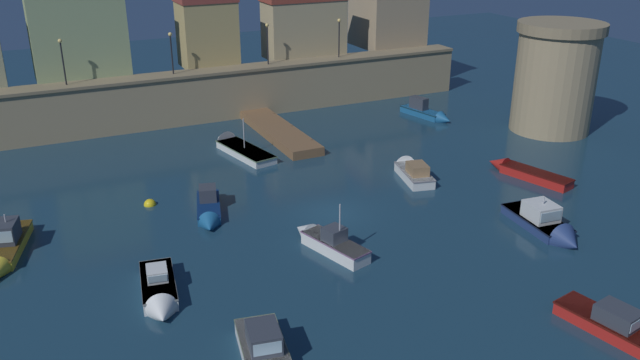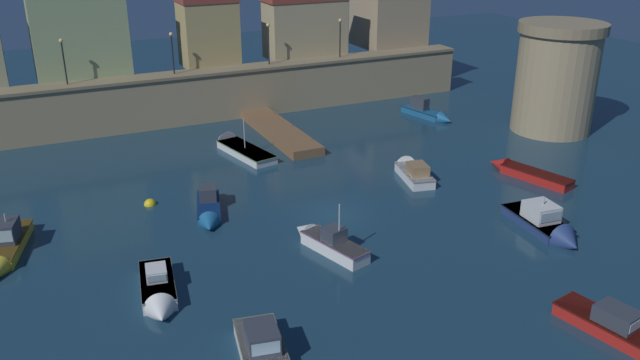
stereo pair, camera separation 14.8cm
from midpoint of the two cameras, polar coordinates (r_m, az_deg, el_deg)
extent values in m
plane|color=#19384C|center=(39.75, 1.20, -2.96)|extent=(125.57, 125.57, 0.00)
cube|color=#9E8966|center=(58.42, -8.54, 7.31)|extent=(47.44, 2.19, 4.08)
cube|color=#817053|center=(57.90, -8.67, 9.38)|extent=(47.44, 2.49, 0.24)
cube|color=#98AC76|center=(58.13, -20.15, 12.05)|extent=(7.39, 3.90, 7.61)
cube|color=tan|center=(60.09, -9.59, 12.40)|extent=(4.80, 3.54, 5.59)
cube|color=tan|center=(63.17, -1.23, 13.00)|extent=(7.47, 3.32, 5.19)
cube|color=tan|center=(68.79, 6.06, 13.78)|extent=(6.02, 5.82, 5.47)
cylinder|color=#9E8966|center=(57.14, 19.85, 7.96)|extent=(6.38, 6.38, 8.06)
cylinder|color=#867556|center=(56.30, 20.45, 12.31)|extent=(6.89, 6.89, 0.80)
cube|color=brown|center=(53.48, -3.44, 4.21)|extent=(2.57, 11.64, 0.69)
cylinder|color=brown|center=(57.33, -3.84, 5.46)|extent=(0.20, 0.20, 0.70)
cylinder|color=brown|center=(53.90, -2.30, 4.38)|extent=(0.20, 0.20, 0.70)
cylinder|color=brown|center=(50.54, -0.56, 3.15)|extent=(0.20, 0.20, 0.70)
cylinder|color=black|center=(55.35, -21.25, 9.39)|extent=(0.12, 0.12, 3.27)
sphere|color=#F9D172|center=(55.02, -21.51, 11.20)|extent=(0.32, 0.32, 0.32)
cylinder|color=black|center=(56.58, -12.60, 10.55)|extent=(0.12, 0.12, 3.13)
sphere|color=#F9D172|center=(56.27, -12.74, 12.25)|extent=(0.32, 0.32, 0.32)
cylinder|color=black|center=(58.99, -4.41, 11.56)|extent=(0.12, 0.12, 3.28)
sphere|color=#F9D172|center=(58.68, -4.47, 13.27)|extent=(0.32, 0.32, 0.32)
cylinder|color=black|center=(61.83, 1.82, 12.08)|extent=(0.12, 0.12, 3.22)
sphere|color=#F9D172|center=(61.54, 1.84, 13.69)|extent=(0.32, 0.32, 0.32)
cube|color=red|center=(46.81, 18.37, 0.31)|extent=(2.55, 5.07, 0.64)
cone|color=red|center=(48.31, 15.28, 1.36)|extent=(1.54, 1.65, 1.22)
cube|color=#520F0B|center=(46.71, 18.41, 0.63)|extent=(2.60, 5.17, 0.08)
cube|color=gold|center=(39.32, -25.20, -5.09)|extent=(2.54, 5.07, 0.59)
cube|color=brown|center=(39.21, -25.27, -4.76)|extent=(2.59, 5.17, 0.08)
cube|color=#333842|center=(38.97, -25.40, -3.99)|extent=(1.38, 1.85, 1.08)
cube|color=#99B7C6|center=(38.24, -25.70, -4.46)|extent=(0.88, 0.29, 0.65)
cylinder|color=#B2B2B7|center=(38.90, -25.45, -3.69)|extent=(0.08, 0.08, 1.52)
cube|color=white|center=(35.20, 1.40, -5.84)|extent=(2.36, 4.33, 0.74)
cone|color=white|center=(36.93, -1.34, -4.41)|extent=(1.48, 1.45, 1.20)
cube|color=#80527B|center=(35.05, 1.40, -5.37)|extent=(2.40, 4.42, 0.08)
cube|color=#333842|center=(34.91, 1.32, -4.72)|extent=(1.31, 1.28, 0.75)
cube|color=#99B7C6|center=(35.23, 0.76, -4.38)|extent=(0.94, 0.32, 0.45)
cylinder|color=#B2B2B7|center=(34.29, 1.81, -3.84)|extent=(0.08, 0.08, 2.26)
cube|color=navy|center=(40.19, 18.41, -3.45)|extent=(2.27, 4.65, 0.56)
cone|color=navy|center=(38.27, 20.93, -5.15)|extent=(1.86, 1.43, 1.74)
cube|color=black|center=(40.09, 18.45, -3.14)|extent=(2.32, 4.75, 0.08)
cube|color=silver|center=(39.70, 18.76, -2.60)|extent=(1.71, 1.91, 0.96)
cube|color=#99B7C6|center=(39.07, 19.54, -3.05)|extent=(1.38, 0.20, 0.57)
cylinder|color=#B2B2B7|center=(39.56, 18.86, -2.36)|extent=(0.08, 0.08, 1.40)
cube|color=white|center=(27.75, -4.87, -14.68)|extent=(2.49, 4.46, 0.68)
cube|color=#768258|center=(27.57, -4.89, -14.18)|extent=(2.53, 4.55, 0.08)
cube|color=#333842|center=(27.23, -4.90, -13.44)|extent=(1.55, 1.87, 0.89)
cube|color=#99B7C6|center=(26.53, -4.56, -14.39)|extent=(1.13, 0.26, 0.53)
cube|color=#195689|center=(59.48, 9.01, 5.79)|extent=(2.20, 4.45, 0.55)
cone|color=#195689|center=(57.76, 10.94, 5.16)|extent=(1.47, 1.44, 1.25)
cube|color=#0E2833|center=(59.41, 9.03, 6.01)|extent=(2.24, 4.54, 0.08)
cube|color=#333842|center=(59.58, 8.72, 6.63)|extent=(1.10, 1.80, 1.03)
cube|color=red|center=(31.69, 24.27, -11.71)|extent=(2.47, 5.29, 0.61)
cube|color=#4E110B|center=(31.55, 24.35, -11.30)|extent=(2.52, 5.39, 0.08)
cube|color=#333842|center=(31.33, 24.55, -10.72)|extent=(1.55, 1.93, 0.72)
cube|color=#99B7C6|center=(31.00, 25.94, -11.27)|extent=(1.12, 0.27, 0.43)
cube|color=white|center=(49.34, -6.34, 2.44)|extent=(2.93, 6.01, 0.57)
cone|color=white|center=(52.25, -8.35, 3.49)|extent=(1.96, 1.72, 1.71)
cube|color=#607B5A|center=(49.26, -6.35, 2.71)|extent=(2.99, 6.13, 0.08)
cylinder|color=#B2B2B7|center=(49.00, -6.50, 4.06)|extent=(0.08, 0.08, 2.28)
cube|color=#195689|center=(40.54, -9.55, -2.34)|extent=(2.39, 4.30, 0.54)
cone|color=#195689|center=(38.22, -9.48, -3.93)|extent=(1.54, 1.44, 1.28)
cube|color=#0B2452|center=(40.45, -9.57, -2.04)|extent=(2.44, 4.38, 0.08)
cube|color=#333842|center=(40.80, -9.63, -1.12)|extent=(1.33, 1.49, 0.83)
cube|color=white|center=(32.88, -13.80, -8.86)|extent=(2.17, 4.23, 0.65)
cone|color=white|center=(30.73, -13.50, -11.24)|extent=(1.64, 1.35, 1.48)
cube|color=gray|center=(32.74, -13.85, -8.43)|extent=(2.21, 4.31, 0.08)
cube|color=silver|center=(32.68, -13.91, -7.83)|extent=(1.14, 1.32, 0.58)
cube|color=#99B7C6|center=(32.15, -13.85, -8.30)|extent=(0.87, 0.20, 0.35)
cube|color=white|center=(45.02, 8.30, 0.40)|extent=(2.38, 4.11, 0.66)
cone|color=white|center=(47.14, 7.30, 1.49)|extent=(1.68, 1.39, 1.47)
cube|color=gray|center=(44.92, 8.32, 0.75)|extent=(2.43, 4.20, 0.08)
cube|color=olive|center=(44.32, 8.59, 0.96)|extent=(1.49, 1.77, 0.69)
cube|color=#99B7C6|center=(44.98, 8.25, 1.36)|extent=(1.04, 0.30, 0.41)
sphere|color=yellow|center=(42.30, -14.44, -2.08)|extent=(0.76, 0.76, 0.76)
camera|label=1|loc=(0.07, -89.90, 0.04)|focal=36.84mm
camera|label=2|loc=(0.07, 90.10, -0.04)|focal=36.84mm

